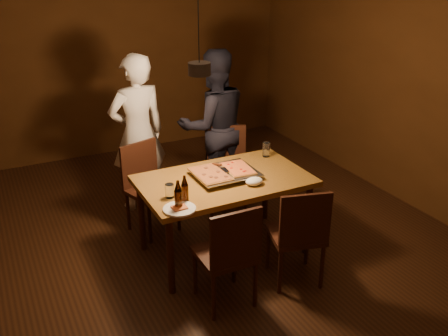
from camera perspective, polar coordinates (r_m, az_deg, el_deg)
name	(u,v)px	position (r m, az deg, el deg)	size (l,w,h in m)	color
room_shell	(200,111)	(4.11, -2.74, 6.48)	(6.00, 6.00, 6.00)	#351C0E
dining_table	(224,186)	(4.46, 0.00, -2.05)	(1.50, 0.90, 0.75)	olive
chair_far_left	(146,179)	(4.99, -8.87, -1.26)	(0.53, 0.53, 0.49)	#38190F
chair_far_right	(227,160)	(5.37, 0.34, 0.90)	(0.55, 0.55, 0.49)	#38190F
chair_near_left	(230,248)	(3.83, 0.65, -9.14)	(0.42, 0.42, 0.49)	#38190F
chair_near_right	(300,228)	(4.12, 8.65, -6.83)	(0.52, 0.52, 0.49)	#38190F
pizza_tray	(225,174)	(4.46, 0.11, -0.71)	(0.55, 0.45, 0.05)	silver
pizza_meat	(210,174)	(4.38, -1.60, -0.66)	(0.26, 0.41, 0.02)	maroon
pizza_cheese	(238,168)	(4.50, 1.62, -0.02)	(0.22, 0.35, 0.02)	gold
spatula	(225,170)	(4.45, 0.17, -0.20)	(0.09, 0.24, 0.04)	silver
beer_bottle_a	(178,195)	(3.88, -5.25, -3.08)	(0.06, 0.06, 0.24)	black
beer_bottle_b	(185,189)	(4.00, -4.51, -2.37)	(0.06, 0.06, 0.22)	black
water_glass_left	(170,191)	(4.09, -6.24, -2.61)	(0.07, 0.07, 0.12)	silver
water_glass_right	(266,150)	(4.90, 4.85, 2.12)	(0.07, 0.07, 0.15)	silver
plate_slice	(179,209)	(3.91, -5.12, -4.67)	(0.26, 0.26, 0.03)	white
napkin	(254,181)	(4.31, 3.47, -1.52)	(0.16, 0.12, 0.07)	white
diner_white	(138,133)	(5.34, -9.82, 3.92)	(0.62, 0.40, 1.69)	white
diner_dark	(214,126)	(5.51, -1.16, 4.86)	(0.82, 0.64, 1.68)	black
pendant_lamp	(199,67)	(4.02, -2.84, 11.40)	(0.18, 0.18, 1.10)	black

